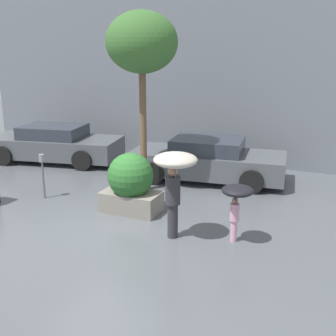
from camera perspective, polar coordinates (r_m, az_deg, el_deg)
The scene contains 9 objects.
ground_plane at distance 9.66m, azimuth -8.61°, elevation -7.84°, with size 40.00×40.00×0.00m, color #51565B.
building_facade at distance 14.77m, azimuth 4.59°, elevation 12.52°, with size 18.00×0.30×6.00m.
planter_box at distance 10.21m, azimuth -5.08°, elevation -2.07°, with size 1.43×1.11×1.47m.
person_adult at distance 8.46m, azimuth 0.90°, elevation -0.65°, with size 0.89×0.89×1.87m.
person_child at distance 8.54m, azimuth 9.31°, elevation -3.86°, with size 0.64×0.64×1.24m.
parked_car_near at distance 12.77m, azimuth 5.36°, elevation 1.08°, with size 4.77×2.45×1.28m.
parked_car_far at distance 15.38m, azimuth -15.17°, elevation 3.14°, with size 4.90×2.68×1.28m.
street_tree at distance 11.33m, azimuth -3.57°, elevation 16.41°, with size 1.88×1.88×4.81m.
parking_meter at distance 11.52m, azimuth -16.66°, elevation 0.16°, with size 0.14×0.14×1.20m.
Camera 1 is at (4.79, -7.45, 3.86)m, focal length 45.00 mm.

